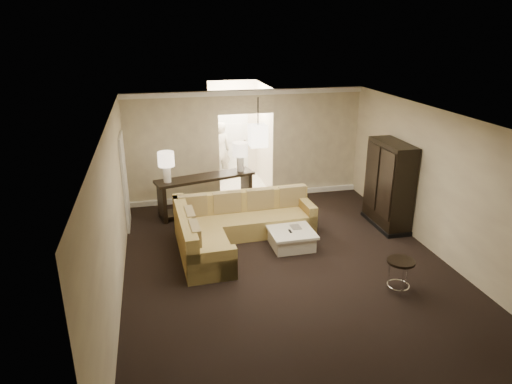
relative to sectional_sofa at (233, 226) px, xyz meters
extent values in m
plane|color=black|center=(0.82, -1.47, -0.36)|extent=(8.00, 8.00, 0.00)
cube|color=beige|center=(0.82, 2.53, 1.04)|extent=(6.00, 0.04, 2.80)
cube|color=beige|center=(0.82, -5.47, 1.04)|extent=(6.00, 0.04, 2.80)
cube|color=beige|center=(-2.18, -1.47, 1.04)|extent=(0.04, 8.00, 2.80)
cube|color=beige|center=(3.82, -1.47, 1.04)|extent=(0.04, 8.00, 2.80)
cube|color=white|center=(0.82, -1.47, 2.44)|extent=(6.00, 8.00, 0.02)
cube|color=white|center=(0.82, 2.48, 2.37)|extent=(6.00, 0.10, 0.12)
cube|color=white|center=(0.82, 2.48, -0.30)|extent=(6.00, 0.10, 0.12)
cube|color=white|center=(-2.15, 1.33, 0.69)|extent=(0.05, 0.90, 2.10)
cube|color=white|center=(0.82, 3.53, -0.36)|extent=(1.40, 2.00, 0.01)
cube|color=beige|center=(0.12, 3.53, 1.04)|extent=(0.04, 2.00, 2.80)
cube|color=beige|center=(1.52, 3.53, 1.04)|extent=(0.04, 2.00, 2.80)
cube|color=beige|center=(0.82, 4.53, 1.04)|extent=(1.40, 0.04, 2.80)
cube|color=white|center=(0.82, 4.50, 0.69)|extent=(0.90, 0.05, 2.10)
cube|color=brown|center=(0.34, 0.34, -0.15)|extent=(3.01, 1.01, 0.42)
cube|color=brown|center=(-0.65, -0.84, -0.15)|extent=(0.95, 1.42, 0.42)
cube|color=brown|center=(0.33, 0.66, 0.29)|extent=(2.98, 0.35, 0.46)
cube|color=brown|center=(-1.00, -0.36, 0.29)|extent=(0.33, 2.39, 0.46)
cube|color=brown|center=(1.73, 0.39, -0.05)|extent=(0.23, 0.90, 0.62)
cube|color=brown|center=(-0.63, -1.44, -0.05)|extent=(0.90, 0.23, 0.62)
cube|color=olive|center=(-0.76, 0.57, 0.31)|extent=(0.62, 0.18, 0.46)
cube|color=olive|center=(-0.01, 0.60, 0.31)|extent=(0.62, 0.18, 0.46)
cube|color=olive|center=(0.73, 0.63, 0.31)|extent=(0.62, 0.18, 0.46)
cube|color=olive|center=(1.47, 0.66, 0.31)|extent=(0.62, 0.18, 0.46)
cube|color=olive|center=(-0.88, -0.26, 0.31)|extent=(0.18, 0.60, 0.46)
cube|color=olive|center=(-0.86, -0.95, 0.31)|extent=(0.18, 0.60, 0.46)
cube|color=white|center=(1.13, -0.47, -0.20)|extent=(0.81, 0.81, 0.30)
cube|color=white|center=(1.13, -0.47, -0.03)|extent=(0.90, 0.90, 0.05)
cube|color=black|center=(1.09, -0.52, 0.01)|extent=(0.05, 0.14, 0.02)
cube|color=#BFB3A7|center=(1.26, -0.34, 0.00)|extent=(0.20, 0.27, 0.01)
cube|color=black|center=(-0.34, 1.73, 0.53)|extent=(2.44, 1.13, 0.06)
cube|color=black|center=(-1.38, 1.45, 0.08)|extent=(0.21, 0.49, 0.87)
cube|color=black|center=(0.71, 2.00, 0.08)|extent=(0.21, 0.49, 0.87)
cube|color=black|center=(-0.34, 1.73, -0.23)|extent=(2.32, 1.05, 0.04)
cube|color=black|center=(3.52, 0.06, 0.61)|extent=(0.53, 1.29, 1.93)
cube|color=black|center=(3.25, -0.26, 0.75)|extent=(0.03, 0.57, 1.47)
cube|color=black|center=(3.25, 0.39, 0.75)|extent=(0.03, 0.57, 1.47)
cube|color=black|center=(3.52, 0.06, -0.31)|extent=(0.57, 1.34, 0.09)
cylinder|color=black|center=(2.43, -2.47, 0.21)|extent=(0.47, 0.47, 0.04)
torus|color=silver|center=(2.43, -2.47, -0.25)|extent=(0.39, 0.39, 0.03)
cylinder|color=silver|center=(2.60, -2.42, -0.08)|extent=(0.03, 0.03, 0.55)
cylinder|color=silver|center=(2.30, -2.35, -0.08)|extent=(0.03, 0.03, 0.55)
cylinder|color=silver|center=(2.38, -2.65, -0.08)|extent=(0.03, 0.03, 0.55)
cylinder|color=white|center=(-1.23, 1.50, 0.75)|extent=(0.17, 0.17, 0.38)
cylinder|color=#FFE4BF|center=(-1.23, 1.50, 1.10)|extent=(0.37, 0.37, 0.32)
cylinder|color=white|center=(0.55, 1.96, 0.75)|extent=(0.17, 0.17, 0.38)
cylinder|color=#FFE4BF|center=(0.55, 1.96, 1.10)|extent=(0.37, 0.37, 0.32)
cylinder|color=black|center=(0.82, 1.23, 2.14)|extent=(0.02, 0.02, 0.60)
cube|color=#FFE9C6|center=(0.82, 1.23, 1.59)|extent=(0.38, 0.38, 0.48)
imported|color=beige|center=(0.37, 4.13, 0.60)|extent=(0.76, 0.58, 1.90)
camera|label=1|loc=(-1.45, -8.51, 3.93)|focal=32.00mm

